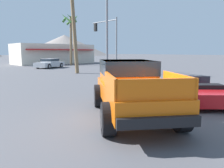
# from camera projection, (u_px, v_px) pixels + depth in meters

# --- Properties ---
(ground_plane) EXTENTS (320.00, 320.00, 0.00)m
(ground_plane) POSITION_uv_depth(u_px,v_px,m) (137.00, 117.00, 7.06)
(ground_plane) COLOR #4C4C51
(orange_pickup_truck) EXTENTS (4.34, 5.24, 1.80)m
(orange_pickup_truck) POSITION_uv_depth(u_px,v_px,m) (130.00, 84.00, 7.35)
(orange_pickup_truck) COLOR orange
(orange_pickup_truck) RESTS_ON ground_plane
(red_convertible_car) EXTENTS (4.40, 4.51, 1.01)m
(red_convertible_car) POSITION_uv_depth(u_px,v_px,m) (196.00, 91.00, 9.55)
(red_convertible_car) COLOR #B21419
(red_convertible_car) RESTS_ON ground_plane
(parked_car_silver) EXTENTS (4.74, 3.70, 1.23)m
(parked_car_silver) POSITION_uv_depth(u_px,v_px,m) (50.00, 63.00, 29.04)
(parked_car_silver) COLOR #B7BABF
(parked_car_silver) RESTS_ON ground_plane
(traffic_light_main) EXTENTS (0.38, 4.15, 5.68)m
(traffic_light_main) POSITION_uv_depth(u_px,v_px,m) (107.00, 35.00, 23.93)
(traffic_light_main) COLOR slate
(traffic_light_main) RESTS_ON ground_plane
(street_lamp_post) EXTENTS (0.90, 0.24, 7.77)m
(street_lamp_post) POSITION_uv_depth(u_px,v_px,m) (107.00, 10.00, 13.41)
(street_lamp_post) COLOR slate
(street_lamp_post) RESTS_ON ground_plane
(palm_tree_tall) EXTENTS (2.48, 2.70, 9.16)m
(palm_tree_tall) POSITION_uv_depth(u_px,v_px,m) (75.00, 3.00, 20.80)
(palm_tree_tall) COLOR brown
(palm_tree_tall) RESTS_ON ground_plane
(palm_tree_leaning) EXTENTS (3.11, 2.96, 7.95)m
(palm_tree_leaning) POSITION_uv_depth(u_px,v_px,m) (70.00, 27.00, 33.75)
(palm_tree_leaning) COLOR brown
(palm_tree_leaning) RESTS_ON ground_plane
(storefront_building) EXTENTS (13.60, 6.71, 3.45)m
(storefront_building) POSITION_uv_depth(u_px,v_px,m) (54.00, 54.00, 39.25)
(storefront_building) COLOR beige
(storefront_building) RESTS_ON ground_plane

